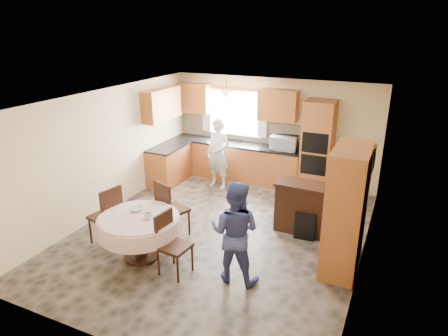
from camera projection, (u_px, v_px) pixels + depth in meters
name	position (u px, v px, depth m)	size (l,w,h in m)	color
floor	(220.00, 233.00, 7.43)	(5.00, 6.00, 0.01)	brown
ceiling	(219.00, 99.00, 6.57)	(5.00, 6.00, 0.01)	white
wall_back	(273.00, 131.00, 9.56)	(5.00, 0.02, 2.50)	beige
wall_front	(104.00, 256.00, 4.44)	(5.00, 0.02, 2.50)	beige
wall_left	(107.00, 152.00, 7.98)	(0.02, 6.00, 2.50)	beige
wall_right	(369.00, 195.00, 6.01)	(0.02, 6.00, 2.50)	beige
window	(234.00, 113.00, 9.81)	(1.40, 0.03, 1.10)	white
curtain_left	(206.00, 109.00, 10.05)	(0.22, 0.02, 1.15)	white
curtain_right	(263.00, 114.00, 9.46)	(0.22, 0.02, 1.15)	white
base_cab_back	(235.00, 161.00, 9.91)	(3.30, 0.60, 0.88)	#C16B33
counter_back	(235.00, 144.00, 9.76)	(3.30, 0.64, 0.04)	black
base_cab_left	(169.00, 165.00, 9.68)	(0.60, 1.20, 0.88)	#C16B33
counter_left	(169.00, 147.00, 9.52)	(0.64, 1.20, 0.04)	black
backsplash	(240.00, 130.00, 9.91)	(3.30, 0.02, 0.55)	tan
wall_cab_left	(194.00, 98.00, 10.00)	(0.85, 0.33, 0.72)	#A75829
wall_cab_right	(278.00, 105.00, 9.13)	(0.90, 0.33, 0.72)	#A75829
wall_cab_side	(161.00, 104.00, 9.23)	(0.33, 1.20, 0.72)	#A75829
oven_tower	(317.00, 148.00, 8.90)	(0.66, 0.62, 2.12)	#C16B33
oven_upper	(315.00, 143.00, 8.57)	(0.56, 0.01, 0.45)	black
oven_lower	(313.00, 165.00, 8.74)	(0.56, 0.01, 0.45)	black
pendant	(226.00, 95.00, 9.22)	(0.36, 0.36, 0.18)	beige
sideboard	(309.00, 210.00, 7.33)	(1.25, 0.52, 0.89)	#32170D
space_heater	(306.00, 225.00, 7.22)	(0.36, 0.25, 0.50)	black
cupboard	(346.00, 211.00, 6.07)	(0.52, 1.05, 2.00)	#C16B33
dining_table	(139.00, 226.00, 6.48)	(1.33, 1.33, 0.75)	#32170D
chair_left	(108.00, 213.00, 6.89)	(0.55, 0.55, 1.08)	#32170D
chair_back	(169.00, 206.00, 7.13)	(0.61, 0.61, 1.08)	#32170D
chair_right	(170.00, 240.00, 6.11)	(0.48, 0.48, 1.00)	#32170D
framed_picture	(373.00, 158.00, 6.16)	(0.06, 0.53, 0.44)	gold
microwave	(284.00, 143.00, 9.16)	(0.60, 0.40, 0.33)	silver
person_sink	(218.00, 154.00, 9.26)	(0.60, 0.40, 1.65)	silver
person_dining	(235.00, 232.00, 5.86)	(0.78, 0.60, 1.59)	navy
bowl_sideboard	(297.00, 184.00, 7.27)	(0.19, 0.19, 0.05)	#B2B2B2
bottle_sideboard	(335.00, 183.00, 6.96)	(0.13, 0.13, 0.33)	silver
cup_table	(148.00, 216.00, 6.32)	(0.13, 0.13, 0.10)	#B2B2B2
bowl_table	(136.00, 209.00, 6.60)	(0.21, 0.21, 0.06)	#B2B2B2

